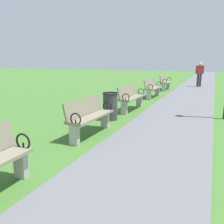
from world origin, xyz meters
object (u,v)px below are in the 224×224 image
park_bench_4 (131,97)px  park_bench_5 (152,88)px  trash_bin (110,106)px  park_bench_3 (89,116)px  pedestrian_walking (200,73)px  park_bench_6 (165,82)px

park_bench_4 → park_bench_5: bearing=90.0°
park_bench_4 → trash_bin: park_bench_4 is taller
park_bench_3 → pedestrian_walking: (1.78, 12.15, 0.44)m
park_bench_3 → park_bench_6: size_ratio=1.01×
park_bench_4 → park_bench_5: 3.23m
trash_bin → park_bench_4: bearing=84.5°
park_bench_5 → park_bench_6: bearing=90.0°
park_bench_3 → pedestrian_walking: pedestrian_walking is taller
park_bench_3 → park_bench_4: size_ratio=0.99×
park_bench_6 → pedestrian_walking: (1.78, 2.58, 0.44)m
park_bench_3 → park_bench_5: 6.35m
pedestrian_walking → trash_bin: pedestrian_walking is taller
park_bench_6 → park_bench_4: bearing=-90.0°
park_bench_3 → park_bench_5: size_ratio=1.00×
park_bench_3 → park_bench_5: same height
park_bench_6 → pedestrian_walking: size_ratio=0.99×
trash_bin → park_bench_6: bearing=88.9°
park_bench_4 → pedestrian_walking: 9.21m
pedestrian_walking → trash_bin: 10.74m
park_bench_5 → pedestrian_walking: 6.08m
trash_bin → park_bench_3: bearing=-84.7°
park_bench_5 → pedestrian_walking: bearing=72.9°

